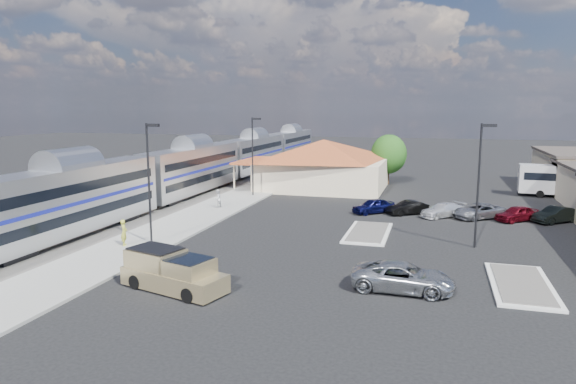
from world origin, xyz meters
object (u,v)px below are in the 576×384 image
(pickup_truck, at_px, (174,272))
(coach_bus, at_px, (573,180))
(suv, at_px, (403,277))
(station_depot, at_px, (323,164))

(pickup_truck, distance_m, coach_bus, 48.64)
(pickup_truck, bearing_deg, coach_bus, -20.48)
(pickup_truck, xyz_separation_m, suv, (12.28, 3.42, -0.23))
(pickup_truck, relative_size, coach_bus, 0.58)
(pickup_truck, height_order, suv, pickup_truck)
(station_depot, xyz_separation_m, coach_bus, (28.56, 1.18, -1.05))
(suv, bearing_deg, pickup_truck, 107.22)
(station_depot, xyz_separation_m, pickup_truck, (-0.18, -38.05, -2.11))
(suv, xyz_separation_m, coach_bus, (16.46, 35.81, 1.30))
(station_depot, bearing_deg, pickup_truck, -90.28)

